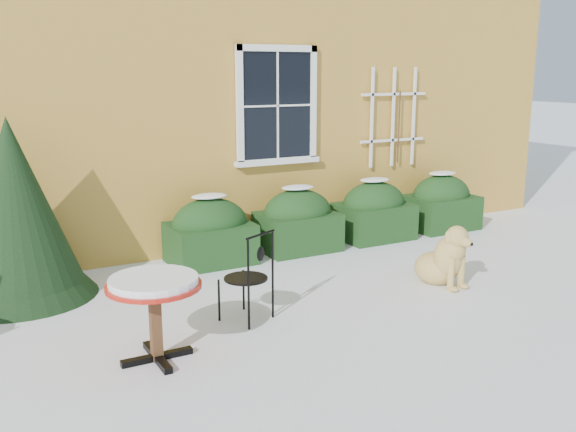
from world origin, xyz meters
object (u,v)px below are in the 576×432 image
evergreen_shrub (16,226)px  patio_chair_near (249,276)px  dog (444,260)px  bistro_table (154,291)px

evergreen_shrub → patio_chair_near: bearing=-43.8°
evergreen_shrub → dog: 4.81m
evergreen_shrub → dog: bearing=-24.1°
dog → evergreen_shrub: bearing=149.0°
bistro_table → patio_chair_near: (1.09, 0.45, -0.17)m
bistro_table → patio_chair_near: size_ratio=0.88×
bistro_table → dog: bistro_table is taller
evergreen_shrub → patio_chair_near: evergreen_shrub is taller
evergreen_shrub → bistro_table: 2.44m
evergreen_shrub → bistro_table: size_ratio=2.45×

